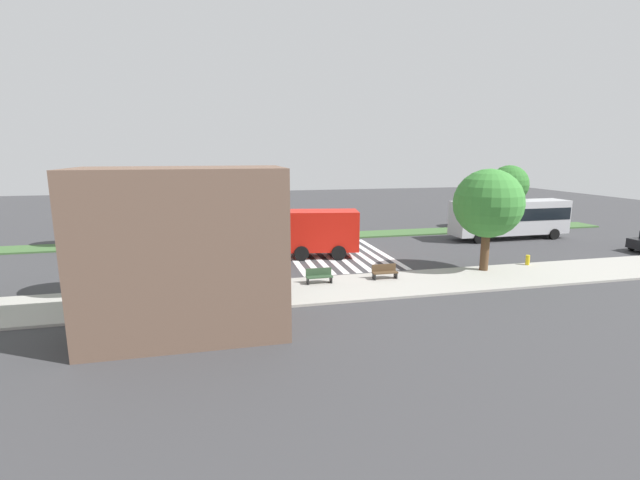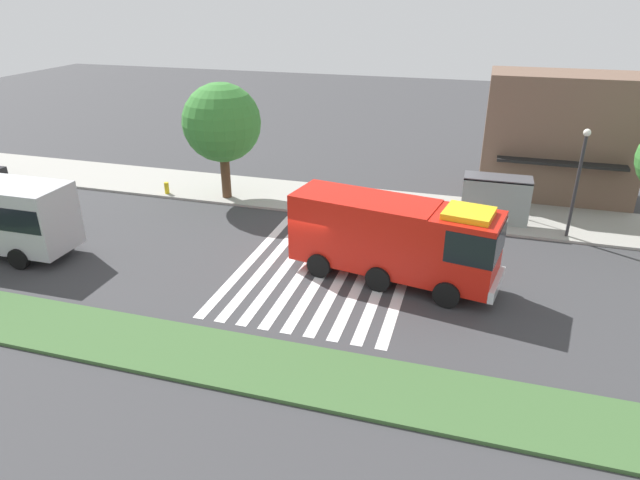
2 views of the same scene
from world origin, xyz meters
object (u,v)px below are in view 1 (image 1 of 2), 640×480
object	(u,v)px
transit_bus	(510,216)
median_tree_west	(85,197)
fire_truck	(296,230)
median_tree_far_west	(509,185)
bench_west_of_shelter	(385,272)
sidewalk_tree_west	(106,220)
bench_near_shelter	(319,276)
bus_stop_shelter	(252,259)
street_lamp	(186,232)
fire_hydrant	(528,260)
sidewalk_tree_far_west	(488,204)

from	to	relation	value
transit_bus	median_tree_west	size ratio (longest dim) A/B	1.93
transit_bus	median_tree_west	xyz separation A→B (m)	(37.07, -4.85, 2.16)
fire_truck	median_tree_far_west	world-z (taller)	median_tree_far_west
fire_truck	bench_west_of_shelter	size ratio (longest dim) A/B	5.84
sidewalk_tree_west	median_tree_far_west	xyz separation A→B (m)	(-35.43, -14.70, 0.28)
fire_truck	median_tree_west	world-z (taller)	median_tree_west
bench_near_shelter	sidewalk_tree_west	distance (m)	12.29
bus_stop_shelter	median_tree_west	world-z (taller)	median_tree_west
street_lamp	sidewalk_tree_west	bearing A→B (deg)	5.64
median_tree_west	fire_hydrant	distance (m)	35.06
transit_bus	median_tree_far_west	xyz separation A→B (m)	(-3.18, -4.85, 2.52)
transit_bus	bench_west_of_shelter	distance (m)	19.35
bench_near_shelter	street_lamp	size ratio (longest dim) A/B	0.29
transit_bus	bench_west_of_shelter	world-z (taller)	transit_bus
transit_bus	sidewalk_tree_west	xyz separation A→B (m)	(32.25, 9.84, 2.24)
street_lamp	sidewalk_tree_far_west	bearing A→B (deg)	178.80
bus_stop_shelter	fire_hydrant	bearing A→B (deg)	-177.29
bench_near_shelter	fire_hydrant	distance (m)	15.35
transit_bus	fire_truck	bearing A→B (deg)	-173.38
transit_bus	street_lamp	xyz separation A→B (m)	(28.20, 9.44, 1.33)
median_tree_west	bus_stop_shelter	bearing A→B (deg)	129.62
bench_west_of_shelter	street_lamp	distance (m)	12.23
median_tree_far_west	fire_hydrant	bearing A→B (deg)	59.37
fire_truck	bus_stop_shelter	size ratio (longest dim) A/B	2.67
bus_stop_shelter	median_tree_west	size ratio (longest dim) A/B	0.60
bus_stop_shelter	fire_truck	bearing A→B (deg)	-117.29
transit_bus	bus_stop_shelter	bearing A→B (deg)	-157.84
median_tree_far_west	median_tree_west	bearing A→B (deg)	0.00
fire_truck	sidewalk_tree_far_west	world-z (taller)	sidewalk_tree_far_west
bench_west_of_shelter	transit_bus	bearing A→B (deg)	-147.84
transit_bus	sidewalk_tree_far_west	xyz separation A→B (m)	(9.04, 9.84, 2.52)
bus_stop_shelter	median_tree_west	distance (m)	19.76
bench_near_shelter	sidewalk_tree_west	xyz separation A→B (m)	(11.69, -0.42, 3.76)
street_lamp	sidewalk_tree_west	size ratio (longest dim) A/B	0.93
fire_hydrant	transit_bus	bearing A→B (deg)	-119.23
bench_near_shelter	median_tree_west	xyz separation A→B (m)	(16.51, -15.12, 3.67)
bench_near_shelter	median_tree_far_west	bearing A→B (deg)	-147.50
bus_stop_shelter	street_lamp	size ratio (longest dim) A/B	0.63
bench_west_of_shelter	median_tree_west	world-z (taller)	median_tree_west
bench_west_of_shelter	fire_hydrant	world-z (taller)	bench_west_of_shelter
bench_near_shelter	fire_hydrant	bearing A→B (deg)	-176.55
fire_truck	sidewalk_tree_west	xyz separation A→B (m)	(11.65, 7.27, 2.27)
bus_stop_shelter	fire_hydrant	size ratio (longest dim) A/B	5.00
bench_near_shelter	bench_west_of_shelter	bearing A→B (deg)	180.00
bench_west_of_shelter	street_lamp	xyz separation A→B (m)	(11.87, -0.82, 2.85)
street_lamp	sidewalk_tree_west	distance (m)	4.17
bus_stop_shelter	bench_near_shelter	world-z (taller)	bus_stop_shelter
sidewalk_tree_west	median_tree_far_west	bearing A→B (deg)	-157.46
bench_west_of_shelter	sidewalk_tree_west	world-z (taller)	sidewalk_tree_west
fire_truck	bench_near_shelter	xyz separation A→B (m)	(-0.04, 7.69, -1.48)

